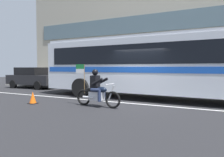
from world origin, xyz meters
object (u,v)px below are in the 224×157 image
(motorcycle_with_rider, at_px, (97,91))
(parked_sedan_curbside, at_px, (33,77))
(traffic_cone, at_px, (33,98))
(transit_bus, at_px, (159,63))
(fire_hydrant, at_px, (118,83))

(motorcycle_with_rider, height_order, parked_sedan_curbside, motorcycle_with_rider)
(motorcycle_with_rider, relative_size, traffic_cone, 3.99)
(motorcycle_with_rider, bearing_deg, traffic_cone, -166.99)
(transit_bus, bearing_deg, parked_sedan_curbside, 172.44)
(traffic_cone, bearing_deg, parked_sedan_curbside, 137.46)
(motorcycle_with_rider, distance_m, fire_hydrant, 6.49)
(fire_hydrant, distance_m, traffic_cone, 6.93)
(fire_hydrant, bearing_deg, transit_bus, -38.43)
(transit_bus, relative_size, parked_sedan_curbside, 3.01)
(fire_hydrant, xyz_separation_m, traffic_cone, (-0.96, -6.86, -0.26))
(transit_bus, bearing_deg, motorcycle_with_rider, -118.21)
(motorcycle_with_rider, height_order, traffic_cone, motorcycle_with_rider)
(parked_sedan_curbside, relative_size, fire_hydrant, 5.77)
(parked_sedan_curbside, bearing_deg, motorcycle_with_rider, -27.71)
(fire_hydrant, bearing_deg, motorcycle_with_rider, -71.83)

